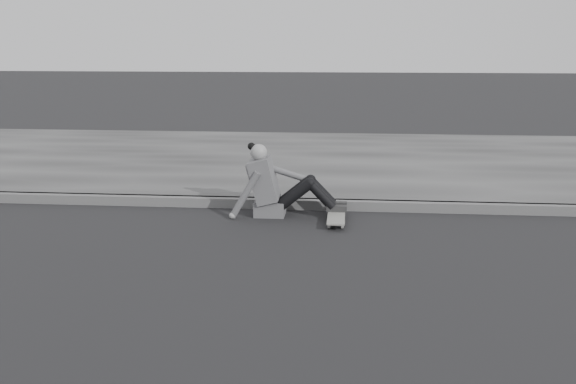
% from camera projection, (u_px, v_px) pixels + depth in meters
% --- Properties ---
extents(ground, '(80.00, 80.00, 0.00)m').
position_uv_depth(ground, '(289.00, 284.00, 5.51)').
color(ground, black).
rests_on(ground, ground).
extents(curb, '(24.00, 0.16, 0.12)m').
position_uv_depth(curb, '(308.00, 204.00, 8.00)').
color(curb, '#545454').
rests_on(curb, ground).
extents(sidewalk, '(24.00, 6.00, 0.12)m').
position_uv_depth(sidewalk, '(319.00, 161.00, 10.92)').
color(sidewalk, '#3B3B3B').
rests_on(sidewalk, ground).
extents(skateboard, '(0.20, 0.78, 0.09)m').
position_uv_depth(skateboard, '(336.00, 216.00, 7.39)').
color(skateboard, gray).
rests_on(skateboard, ground).
extents(seated_woman, '(1.38, 0.46, 0.88)m').
position_uv_depth(seated_woman, '(275.00, 186.00, 7.63)').
color(seated_woman, '#525355').
rests_on(seated_woman, ground).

